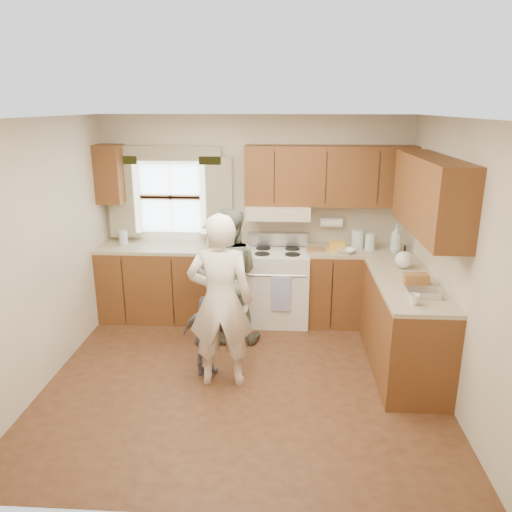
# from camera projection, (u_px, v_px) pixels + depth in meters

# --- Properties ---
(room) EXTENTS (3.80, 3.80, 3.80)m
(room) POSITION_uv_depth(u_px,v_px,m) (243.00, 258.00, 4.60)
(room) COLOR #442415
(room) RESTS_ON ground
(kitchen_fixtures) EXTENTS (3.80, 2.25, 2.15)m
(kitchen_fixtures) POSITION_uv_depth(u_px,v_px,m) (304.00, 266.00, 5.71)
(kitchen_fixtures) COLOR #4F2911
(kitchen_fixtures) RESTS_ON ground
(stove) EXTENTS (0.76, 0.67, 1.07)m
(stove) POSITION_uv_depth(u_px,v_px,m) (277.00, 285.00, 6.18)
(stove) COLOR silver
(stove) RESTS_ON ground
(woman_left) EXTENTS (0.63, 0.42, 1.69)m
(woman_left) POSITION_uv_depth(u_px,v_px,m) (220.00, 301.00, 4.66)
(woman_left) COLOR white
(woman_left) RESTS_ON ground
(woman_right) EXTENTS (0.78, 0.63, 1.54)m
(woman_right) POSITION_uv_depth(u_px,v_px,m) (227.00, 276.00, 5.56)
(woman_right) COLOR #274434
(woman_right) RESTS_ON ground
(child) EXTENTS (0.53, 0.33, 0.84)m
(child) POSITION_uv_depth(u_px,v_px,m) (206.00, 336.00, 4.90)
(child) COLOR slate
(child) RESTS_ON ground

